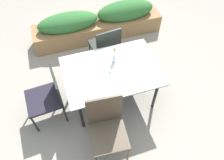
{
  "coord_description": "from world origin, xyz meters",
  "views": [
    {
      "loc": [
        -0.67,
        -1.97,
        3.02
      ],
      "look_at": [
        -0.05,
        -0.05,
        0.48
      ],
      "focal_mm": 33.9,
      "sensor_mm": 36.0,
      "label": 1
    }
  ],
  "objects_px": {
    "chair_end_left": "(48,95)",
    "chair_near_left": "(107,126)",
    "flower_vase": "(114,56)",
    "chair_far_side": "(106,45)",
    "planter_box": "(99,23)",
    "dining_table": "(112,72)"
  },
  "relations": [
    {
      "from": "chair_far_side",
      "to": "dining_table",
      "type": "bearing_deg",
      "value": -106.66
    },
    {
      "from": "dining_table",
      "to": "planter_box",
      "type": "bearing_deg",
      "value": 81.84
    },
    {
      "from": "chair_end_left",
      "to": "flower_vase",
      "type": "height_order",
      "value": "flower_vase"
    },
    {
      "from": "chair_near_left",
      "to": "flower_vase",
      "type": "distance_m",
      "value": 1.01
    },
    {
      "from": "flower_vase",
      "to": "chair_near_left",
      "type": "bearing_deg",
      "value": -113.57
    },
    {
      "from": "chair_near_left",
      "to": "dining_table",
      "type": "bearing_deg",
      "value": -108.08
    },
    {
      "from": "chair_end_left",
      "to": "planter_box",
      "type": "height_order",
      "value": "chair_end_left"
    },
    {
      "from": "chair_end_left",
      "to": "planter_box",
      "type": "distance_m",
      "value": 2.04
    },
    {
      "from": "flower_vase",
      "to": "chair_end_left",
      "type": "bearing_deg",
      "value": -172.04
    },
    {
      "from": "flower_vase",
      "to": "planter_box",
      "type": "distance_m",
      "value": 1.58
    },
    {
      "from": "dining_table",
      "to": "planter_box",
      "type": "relative_size",
      "value": 0.53
    },
    {
      "from": "chair_end_left",
      "to": "chair_far_side",
      "type": "distance_m",
      "value": 1.33
    },
    {
      "from": "chair_end_left",
      "to": "chair_near_left",
      "type": "xyz_separation_m",
      "value": [
        0.66,
        -0.75,
        0.05
      ]
    },
    {
      "from": "dining_table",
      "to": "chair_far_side",
      "type": "relative_size",
      "value": 1.56
    },
    {
      "from": "chair_near_left",
      "to": "chair_far_side",
      "type": "xyz_separation_m",
      "value": [
        0.44,
        1.5,
        -0.04
      ]
    },
    {
      "from": "chair_far_side",
      "to": "planter_box",
      "type": "height_order",
      "value": "chair_far_side"
    },
    {
      "from": "chair_near_left",
      "to": "planter_box",
      "type": "height_order",
      "value": "chair_near_left"
    },
    {
      "from": "dining_table",
      "to": "chair_near_left",
      "type": "height_order",
      "value": "chair_near_left"
    },
    {
      "from": "flower_vase",
      "to": "chair_far_side",
      "type": "bearing_deg",
      "value": 85.28
    },
    {
      "from": "planter_box",
      "to": "chair_near_left",
      "type": "bearing_deg",
      "value": -102.85
    },
    {
      "from": "dining_table",
      "to": "chair_near_left",
      "type": "bearing_deg",
      "value": -112.57
    },
    {
      "from": "chair_end_left",
      "to": "planter_box",
      "type": "relative_size",
      "value": 0.32
    }
  ]
}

